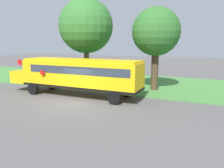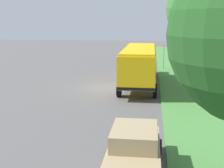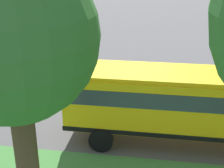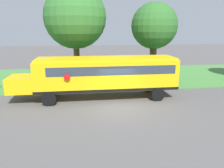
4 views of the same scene
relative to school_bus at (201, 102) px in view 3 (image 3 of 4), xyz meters
The scene contains 3 objects.
ground_plane 3.16m from the school_bus, 20.67° to the left, with size 120.00×120.00×0.00m, color #565454.
school_bus is the anchor object (origin of this frame).
oak_tree_roadside_mid 8.15m from the school_bus, 130.05° to the left, with size 4.45×4.45×7.77m.
Camera 3 is at (-14.34, 1.00, 7.33)m, focal length 50.00 mm.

